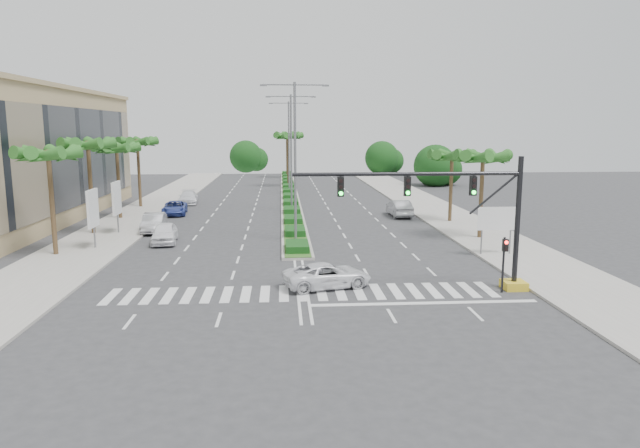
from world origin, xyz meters
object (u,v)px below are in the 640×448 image
Objects in this scene: car_parked_a at (164,233)px; car_crossing at (327,275)px; car_parked_b at (154,223)px; car_parked_c at (175,208)px; car_parked_d at (188,197)px; car_right at (399,208)px.

car_crossing is (11.37, -13.02, -0.09)m from car_parked_a.
car_crossing is at bearing -57.50° from car_parked_b.
car_parked_c is 30.43m from car_crossing.
car_parked_a is at bearing -73.16° from car_parked_b.
car_parked_a is at bearing -91.20° from car_parked_d.
car_parked_b is 18.12m from car_parked_d.
car_parked_d is 38.29m from car_crossing.
car_parked_b is 0.96× the size of car_parked_d.
car_right is at bearing -32.21° from car_parked_d.
car_parked_a reaches higher than car_parked_c.
car_parked_d is at bearing 85.99° from car_parked_b.
car_crossing is (13.20, -35.94, -0.05)m from car_parked_d.
car_parked_a is 17.28m from car_crossing.
car_parked_b is 0.96× the size of car_right.
car_parked_c is (-1.83, 14.40, -0.08)m from car_parked_a.
car_parked_b is 9.60m from car_parked_c.
car_parked_c is 8.52m from car_parked_d.
car_parked_d is 24.97m from car_right.
car_parked_c is at bearing -8.34° from car_right.
car_right reaches higher than car_crossing.
car_right is at bearing -35.77° from car_crossing.
car_parked_b reaches higher than car_parked_d.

